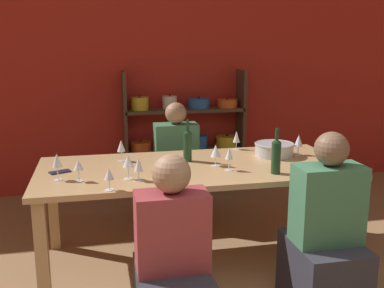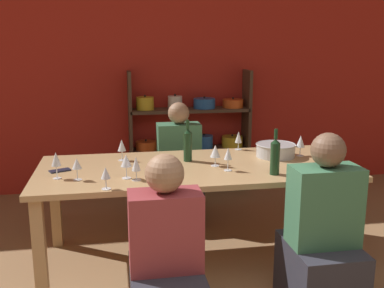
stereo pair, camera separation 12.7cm
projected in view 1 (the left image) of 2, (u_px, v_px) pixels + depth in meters
name	position (u px, v px, depth m)	size (l,w,h in m)	color
wall_back_red	(156.00, 74.00, 5.18)	(8.80, 0.06, 2.70)	red
shelf_unit	(183.00, 142.00, 5.22)	(1.40, 0.30, 1.40)	#4C3828
dining_table	(195.00, 176.00, 3.48)	(2.38, 1.04, 0.77)	tan
mixing_bowl	(274.00, 149.00, 3.76)	(0.33, 0.33, 0.11)	#B7BABC
wine_bottle_green	(276.00, 155.00, 3.23)	(0.07, 0.07, 0.33)	#19381E
wine_bottle_dark	(188.00, 144.00, 3.57)	(0.07, 0.07, 0.34)	#19381E
wine_glass_white_a	(57.00, 161.00, 3.07)	(0.07, 0.07, 0.19)	white
wine_glass_red_a	(128.00, 162.00, 3.10)	(0.08, 0.08, 0.17)	white
wine_glass_empty_a	(138.00, 165.00, 3.06)	(0.06, 0.06, 0.17)	white
wine_glass_white_b	(121.00, 147.00, 3.57)	(0.07, 0.07, 0.17)	white
wine_glass_white_c	(229.00, 154.00, 3.31)	(0.06, 0.06, 0.17)	white
wine_glass_red_b	(216.00, 152.00, 3.44)	(0.08, 0.08, 0.17)	white
wine_glass_white_d	(299.00, 141.00, 3.78)	(0.07, 0.07, 0.17)	white
wine_glass_red_c	(78.00, 166.00, 3.05)	(0.07, 0.07, 0.16)	white
wine_glass_white_e	(109.00, 175.00, 2.86)	(0.06, 0.06, 0.15)	white
wine_glass_red_d	(236.00, 137.00, 3.98)	(0.06, 0.06, 0.17)	white
cell_phone	(60.00, 172.00, 3.28)	(0.17, 0.13, 0.01)	#1E2338
person_near_a	(172.00, 269.00, 2.64)	(0.42, 0.52, 1.10)	#2D2D38
person_far_a	(176.00, 179.00, 4.31)	(0.40, 0.50, 1.16)	#2D2D38
person_near_b	(325.00, 247.00, 2.87)	(0.42, 0.53, 1.17)	#2D2D38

